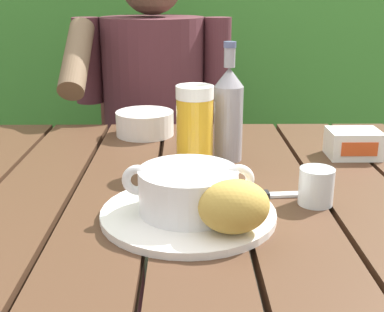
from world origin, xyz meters
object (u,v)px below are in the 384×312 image
object	(u,v)px
chair_near_diner	(158,167)
bread_roll	(234,207)
water_glass_small	(316,186)
butter_tub	(353,144)
table_knife	(267,195)
beer_bottle	(228,112)
person_eating	(153,117)
diner_bowl	(145,123)
serving_plate	(188,214)
soup_bowl	(188,189)
beer_glass	(194,127)

from	to	relation	value
chair_near_diner	bread_roll	bearing A→B (deg)	-81.24
chair_near_diner	water_glass_small	xyz separation A→B (m)	(0.32, -0.98, 0.31)
butter_tub	table_knife	distance (m)	0.31
bread_roll	beer_bottle	bearing A→B (deg)	86.83
water_glass_small	person_eating	bearing A→B (deg)	112.61
chair_near_diner	diner_bowl	world-z (taller)	chair_near_diner
bread_roll	beer_bottle	world-z (taller)	beer_bottle
butter_tub	diner_bowl	world-z (taller)	same
serving_plate	butter_tub	bearing A→B (deg)	40.40
soup_bowl	bread_roll	world-z (taller)	bread_roll
serving_plate	butter_tub	world-z (taller)	butter_tub
soup_bowl	beer_glass	distance (m)	0.24
chair_near_diner	bread_roll	xyz separation A→B (m)	(0.17, -1.10, 0.33)
serving_plate	table_knife	world-z (taller)	serving_plate
person_eating	beer_bottle	bearing A→B (deg)	-70.17
butter_tub	beer_bottle	bearing A→B (deg)	-177.13
beer_bottle	beer_glass	bearing A→B (deg)	-145.18
beer_glass	table_knife	distance (m)	0.22
butter_tub	person_eating	bearing A→B (deg)	131.76
bread_roll	diner_bowl	xyz separation A→B (m)	(-0.17, 0.56, -0.02)
beer_bottle	butter_tub	distance (m)	0.28
chair_near_diner	table_knife	size ratio (longest dim) A/B	6.83
bread_roll	beer_glass	bearing A→B (deg)	99.16
beer_glass	water_glass_small	size ratio (longest dim) A/B	2.66
diner_bowl	table_knife	bearing A→B (deg)	-58.88
chair_near_diner	butter_tub	distance (m)	0.91
diner_bowl	beer_glass	bearing A→B (deg)	-64.05
table_knife	diner_bowl	bearing A→B (deg)	121.12
butter_tub	diner_bowl	xyz separation A→B (m)	(-0.46, 0.18, -0.00)
butter_tub	table_knife	bearing A→B (deg)	-134.49
water_glass_small	butter_tub	size ratio (longest dim) A/B	0.58
serving_plate	water_glass_small	world-z (taller)	water_glass_small
person_eating	serving_plate	distance (m)	0.84
chair_near_diner	bread_roll	size ratio (longest dim) A/B	8.73
beer_glass	butter_tub	world-z (taller)	beer_glass
person_eating	serving_plate	size ratio (longest dim) A/B	4.45
bread_roll	butter_tub	xyz separation A→B (m)	(0.29, 0.38, -0.02)
beer_glass	soup_bowl	bearing A→B (deg)	-93.29
bread_roll	water_glass_small	xyz separation A→B (m)	(0.15, 0.13, -0.02)
table_knife	beer_glass	bearing A→B (deg)	128.05
chair_near_diner	soup_bowl	world-z (taller)	chair_near_diner
beer_glass	bread_roll	bearing A→B (deg)	-80.84
beer_glass	water_glass_small	bearing A→B (deg)	-43.37
person_eating	soup_bowl	world-z (taller)	person_eating
beer_bottle	diner_bowl	world-z (taller)	beer_bottle
chair_near_diner	butter_tub	world-z (taller)	chair_near_diner
beer_glass	table_knife	size ratio (longest dim) A/B	1.15
serving_plate	table_knife	distance (m)	0.16
table_knife	bread_roll	bearing A→B (deg)	-115.14
beer_bottle	water_glass_small	bearing A→B (deg)	-61.58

